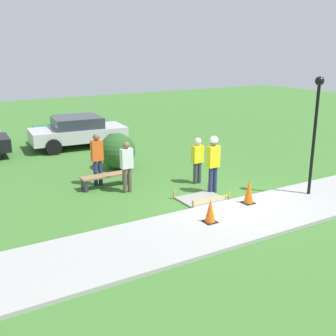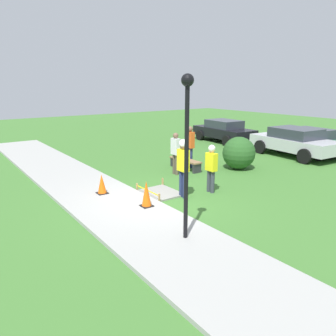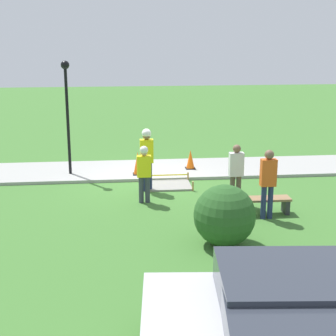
% 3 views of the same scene
% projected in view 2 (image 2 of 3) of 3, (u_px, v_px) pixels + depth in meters
% --- Properties ---
extents(ground_plane, '(60.00, 60.00, 0.00)m').
position_uv_depth(ground_plane, '(155.00, 202.00, 10.41)').
color(ground_plane, '#3D702D').
extents(sidewalk, '(28.00, 2.58, 0.10)m').
position_uv_depth(sidewalk, '(119.00, 209.00, 9.67)').
color(sidewalk, '#9E9E99').
rests_on(sidewalk, ground_plane).
extents(wet_concrete_patch, '(1.42, 1.14, 0.30)m').
position_uv_depth(wet_concrete_patch, '(161.00, 193.00, 11.20)').
color(wet_concrete_patch, gray).
rests_on(wet_concrete_patch, ground_plane).
extents(traffic_cone_near_patch, '(0.34, 0.34, 0.66)m').
position_uv_depth(traffic_cone_near_patch, '(102.00, 184.00, 10.85)').
color(traffic_cone_near_patch, black).
rests_on(traffic_cone_near_patch, sidewalk).
extents(traffic_cone_far_patch, '(0.34, 0.34, 0.78)m').
position_uv_depth(traffic_cone_far_patch, '(146.00, 194.00, 9.69)').
color(traffic_cone_far_patch, black).
rests_on(traffic_cone_far_patch, sidewalk).
extents(park_bench, '(1.76, 0.44, 0.45)m').
position_uv_depth(park_bench, '(185.00, 162.00, 14.35)').
color(park_bench, '#2D2D33').
rests_on(park_bench, ground_plane).
extents(worker_supervisor, '(0.40, 0.24, 1.67)m').
position_uv_depth(worker_supervisor, '(211.00, 165.00, 11.13)').
color(worker_supervisor, '#383D47').
rests_on(worker_supervisor, ground_plane).
extents(worker_assistant, '(0.40, 0.28, 1.95)m').
position_uv_depth(worker_assistant, '(183.00, 162.00, 10.56)').
color(worker_assistant, navy).
rests_on(worker_assistant, ground_plane).
extents(bystander_in_orange_shirt, '(0.40, 0.24, 1.85)m').
position_uv_depth(bystander_in_orange_shirt, '(190.00, 144.00, 14.48)').
color(bystander_in_orange_shirt, navy).
rests_on(bystander_in_orange_shirt, ground_plane).
extents(bystander_in_gray_shirt, '(0.40, 0.23, 1.74)m').
position_uv_depth(bystander_in_gray_shirt, '(176.00, 151.00, 13.37)').
color(bystander_in_gray_shirt, brown).
rests_on(bystander_in_gray_shirt, ground_plane).
extents(lamppost_near, '(0.28, 0.28, 3.76)m').
position_uv_depth(lamppost_near, '(187.00, 134.00, 7.19)').
color(lamppost_near, black).
rests_on(lamppost_near, sidewalk).
extents(parked_car_black, '(4.32, 2.23, 1.40)m').
position_uv_depth(parked_car_black, '(224.00, 130.00, 21.14)').
color(parked_car_black, black).
rests_on(parked_car_black, ground_plane).
extents(parked_car_silver, '(4.62, 2.50, 1.47)m').
position_uv_depth(parked_car_silver, '(295.00, 141.00, 16.86)').
color(parked_car_silver, '#BCBCC1').
rests_on(parked_car_silver, ground_plane).
extents(parked_car_green, '(4.21, 2.33, 1.38)m').
position_uv_depth(parked_car_green, '(311.00, 141.00, 17.30)').
color(parked_car_green, '#236B3D').
rests_on(parked_car_green, ground_plane).
extents(shrub_rounded_near, '(1.43, 1.43, 1.43)m').
position_uv_depth(shrub_rounded_near, '(239.00, 153.00, 14.32)').
color(shrub_rounded_near, '#285623').
rests_on(shrub_rounded_near, ground_plane).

